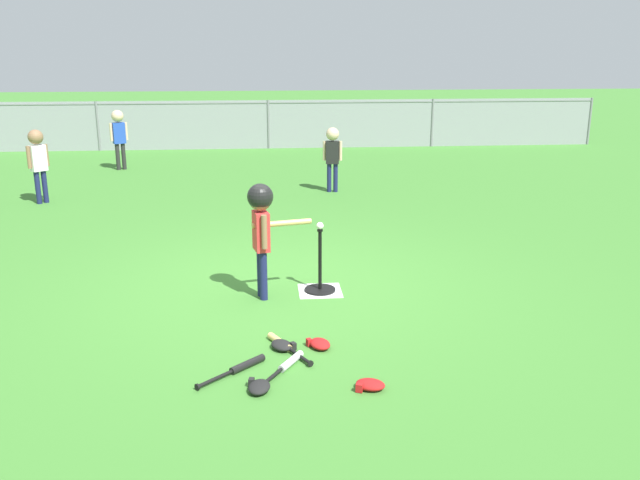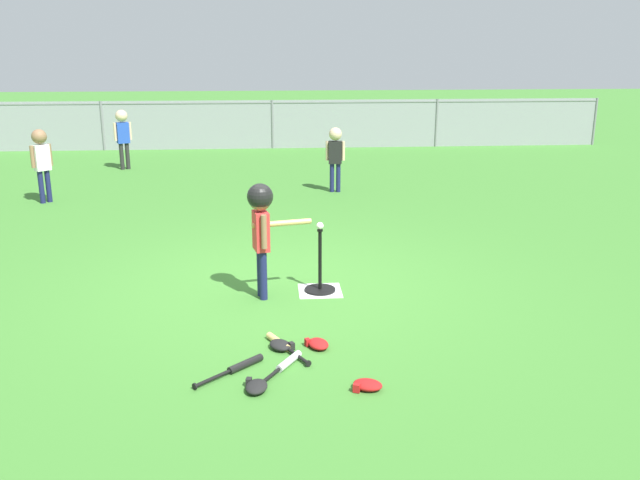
# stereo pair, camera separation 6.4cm
# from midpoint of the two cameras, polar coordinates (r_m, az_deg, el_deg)

# --- Properties ---
(ground_plane) EXTENTS (60.00, 60.00, 0.00)m
(ground_plane) POSITION_cam_midpoint_polar(r_m,az_deg,el_deg) (7.18, -3.53, -3.92)
(ground_plane) COLOR #3D7A2D
(home_plate) EXTENTS (0.44, 0.44, 0.01)m
(home_plate) POSITION_cam_midpoint_polar(r_m,az_deg,el_deg) (7.04, -0.26, -4.27)
(home_plate) COLOR white
(home_plate) RESTS_ON ground_plane
(batting_tee) EXTENTS (0.32, 0.32, 0.66)m
(batting_tee) POSITION_cam_midpoint_polar(r_m,az_deg,el_deg) (7.01, -0.26, -3.50)
(batting_tee) COLOR black
(batting_tee) RESTS_ON ground_plane
(baseball_on_tee) EXTENTS (0.07, 0.07, 0.07)m
(baseball_on_tee) POSITION_cam_midpoint_polar(r_m,az_deg,el_deg) (6.83, -0.27, 1.20)
(baseball_on_tee) COLOR white
(baseball_on_tee) RESTS_ON batting_tee
(batter_child) EXTENTS (0.63, 0.33, 1.17)m
(batter_child) POSITION_cam_midpoint_polar(r_m,az_deg,el_deg) (6.64, -5.21, 1.89)
(batter_child) COLOR #191E4C
(batter_child) RESTS_ON ground_plane
(fielder_deep_right) EXTENTS (0.32, 0.22, 1.10)m
(fielder_deep_right) POSITION_cam_midpoint_polar(r_m,az_deg,el_deg) (11.57, 0.89, 7.50)
(fielder_deep_right) COLOR #191E4C
(fielder_deep_right) RESTS_ON ground_plane
(fielder_deep_left) EXTENTS (0.27, 0.26, 1.17)m
(fielder_deep_left) POSITION_cam_midpoint_polar(r_m,az_deg,el_deg) (11.61, -22.77, 6.50)
(fielder_deep_left) COLOR #191E4C
(fielder_deep_left) RESTS_ON ground_plane
(fielder_near_right) EXTENTS (0.33, 0.24, 1.19)m
(fielder_near_right) POSITION_cam_midpoint_polar(r_m,az_deg,el_deg) (14.24, -16.67, 8.72)
(fielder_near_right) COLOR #262626
(fielder_near_right) RESTS_ON ground_plane
(spare_bat_silver) EXTENTS (0.38, 0.56, 0.06)m
(spare_bat_silver) POSITION_cam_midpoint_polar(r_m,az_deg,el_deg) (5.45, -3.14, -10.41)
(spare_bat_silver) COLOR silver
(spare_bat_silver) RESTS_ON ground_plane
(spare_bat_wood) EXTENTS (0.36, 0.60, 0.06)m
(spare_bat_wood) POSITION_cam_midpoint_polar(r_m,az_deg,el_deg) (5.78, -3.38, -8.78)
(spare_bat_wood) COLOR #DBB266
(spare_bat_wood) RESTS_ON ground_plane
(spare_bat_black) EXTENTS (0.53, 0.50, 0.06)m
(spare_bat_black) POSITION_cam_midpoint_polar(r_m,az_deg,el_deg) (5.44, -7.00, -10.56)
(spare_bat_black) COLOR black
(spare_bat_black) RESTS_ON ground_plane
(glove_by_plate) EXTENTS (0.20, 0.25, 0.07)m
(glove_by_plate) POSITION_cam_midpoint_polar(r_m,az_deg,el_deg) (5.14, -5.52, -12.17)
(glove_by_plate) COLOR black
(glove_by_plate) RESTS_ON ground_plane
(glove_near_bats) EXTENTS (0.25, 0.27, 0.07)m
(glove_near_bats) POSITION_cam_midpoint_polar(r_m,az_deg,el_deg) (5.76, -3.51, -8.82)
(glove_near_bats) COLOR black
(glove_near_bats) RESTS_ON ground_plane
(glove_tossed_aside) EXTENTS (0.23, 0.26, 0.07)m
(glove_tossed_aside) POSITION_cam_midpoint_polar(r_m,az_deg,el_deg) (5.78, -0.37, -8.71)
(glove_tossed_aside) COLOR #B21919
(glove_tossed_aside) RESTS_ON ground_plane
(glove_outfield_drop) EXTENTS (0.26, 0.23, 0.07)m
(glove_outfield_drop) POSITION_cam_midpoint_polar(r_m,az_deg,el_deg) (5.15, 3.85, -12.03)
(glove_outfield_drop) COLOR #B21919
(glove_outfield_drop) RESTS_ON ground_plane
(outfield_fence) EXTENTS (16.06, 0.06, 1.15)m
(outfield_fence) POSITION_cam_midpoint_polar(r_m,az_deg,el_deg) (16.54, -4.47, 9.79)
(outfield_fence) COLOR slate
(outfield_fence) RESTS_ON ground_plane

